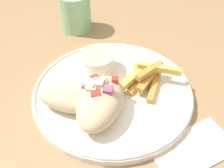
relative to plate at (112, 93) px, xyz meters
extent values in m
cube|color=#9E7A51|center=(0.00, 0.00, -0.03)|extent=(1.19, 1.19, 0.04)
cylinder|color=#9E7A51|center=(0.53, 0.53, -0.39)|extent=(0.06, 0.06, 0.68)
cube|color=silver|center=(0.03, -0.17, -0.01)|extent=(0.15, 0.10, 0.00)
cylinder|color=white|center=(0.00, 0.00, 0.00)|extent=(0.31, 0.31, 0.01)
torus|color=white|center=(0.00, 0.00, 0.01)|extent=(0.30, 0.30, 0.01)
ellipsoid|color=beige|center=(-0.05, -0.03, 0.03)|extent=(0.15, 0.13, 0.05)
cube|color=#A34C84|center=(-0.04, -0.03, 0.05)|extent=(0.02, 0.02, 0.02)
cube|color=white|center=(-0.04, -0.01, 0.06)|extent=(0.02, 0.02, 0.02)
cube|color=red|center=(-0.03, 0.00, 0.06)|extent=(0.01, 0.01, 0.01)
cube|color=#B7D693|center=(-0.03, -0.01, 0.06)|extent=(0.01, 0.01, 0.01)
cube|color=silver|center=(-0.03, -0.01, 0.05)|extent=(0.01, 0.01, 0.01)
cube|color=red|center=(-0.04, 0.00, 0.05)|extent=(0.02, 0.02, 0.01)
cube|color=red|center=(-0.01, -0.02, 0.05)|extent=(0.02, 0.02, 0.01)
ellipsoid|color=beige|center=(-0.07, 0.01, 0.03)|extent=(0.13, 0.14, 0.05)
cube|color=white|center=(-0.04, -0.01, 0.05)|extent=(0.02, 0.02, 0.02)
cube|color=silver|center=(-0.05, 0.00, 0.05)|extent=(0.02, 0.02, 0.02)
cube|color=#B7D693|center=(-0.05, -0.01, 0.05)|extent=(0.02, 0.02, 0.02)
cube|color=#A34C84|center=(-0.05, 0.01, 0.05)|extent=(0.02, 0.02, 0.01)
cube|color=red|center=(-0.05, -0.03, 0.05)|extent=(0.02, 0.02, 0.02)
cube|color=white|center=(-0.04, -0.01, 0.05)|extent=(0.02, 0.02, 0.01)
cube|color=gold|center=(0.05, 0.00, 0.01)|extent=(0.07, 0.02, 0.01)
cube|color=gold|center=(0.07, -0.05, 0.01)|extent=(0.07, 0.05, 0.01)
cube|color=gold|center=(0.07, 0.00, 0.01)|extent=(0.05, 0.07, 0.01)
cube|color=#E5B251|center=(0.06, -0.01, 0.01)|extent=(0.08, 0.04, 0.01)
cube|color=gold|center=(0.07, -0.01, 0.01)|extent=(0.07, 0.04, 0.01)
cube|color=gold|center=(0.06, 0.00, 0.01)|extent=(0.07, 0.04, 0.01)
cube|color=gold|center=(0.07, -0.03, 0.02)|extent=(0.07, 0.04, 0.01)
cube|color=#E5B251|center=(0.04, -0.01, 0.02)|extent=(0.08, 0.03, 0.01)
cube|color=gold|center=(0.06, -0.03, 0.02)|extent=(0.06, 0.04, 0.01)
cube|color=#E5B251|center=(0.09, -0.03, 0.03)|extent=(0.06, 0.07, 0.01)
cube|color=gold|center=(0.07, -0.02, 0.04)|extent=(0.07, 0.02, 0.01)
cylinder|color=white|center=(0.02, 0.07, 0.02)|extent=(0.07, 0.07, 0.04)
cylinder|color=beige|center=(0.02, 0.07, 0.04)|extent=(0.06, 0.06, 0.01)
torus|color=white|center=(0.02, 0.07, 0.04)|extent=(0.07, 0.07, 0.00)
cylinder|color=#8CCC93|center=(0.08, 0.25, 0.04)|extent=(0.08, 0.08, 0.09)
cylinder|color=silver|center=(0.08, 0.25, 0.02)|extent=(0.07, 0.07, 0.06)
camera|label=1|loc=(-0.22, -0.28, 0.36)|focal=42.00mm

